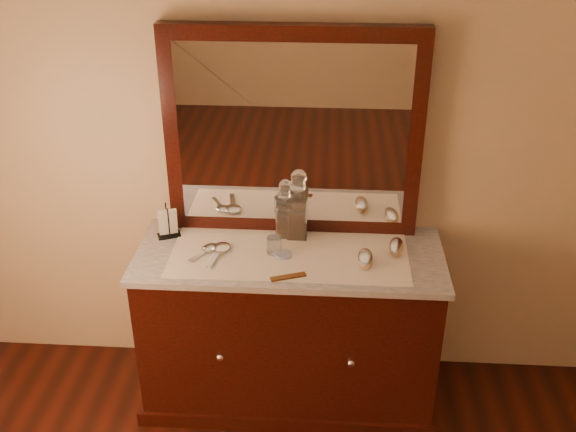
% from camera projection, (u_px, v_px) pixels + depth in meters
% --- Properties ---
extents(dresser_cabinet, '(1.40, 0.55, 0.82)m').
position_uv_depth(dresser_cabinet, '(289.00, 329.00, 3.29)').
color(dresser_cabinet, black).
rests_on(dresser_cabinet, floor).
extents(dresser_plinth, '(1.46, 0.59, 0.08)m').
position_uv_depth(dresser_plinth, '(289.00, 385.00, 3.47)').
color(dresser_plinth, black).
rests_on(dresser_plinth, floor).
extents(knob_left, '(0.04, 0.04, 0.04)m').
position_uv_depth(knob_left, '(220.00, 357.00, 3.04)').
color(knob_left, silver).
rests_on(knob_left, dresser_cabinet).
extents(knob_right, '(0.04, 0.04, 0.04)m').
position_uv_depth(knob_right, '(351.00, 363.00, 3.00)').
color(knob_right, silver).
rests_on(knob_right, dresser_cabinet).
extents(marble_top, '(1.44, 0.59, 0.03)m').
position_uv_depth(marble_top, '(289.00, 256.00, 3.09)').
color(marble_top, silver).
rests_on(marble_top, dresser_cabinet).
extents(mirror_frame, '(1.20, 0.08, 1.00)m').
position_uv_depth(mirror_frame, '(293.00, 134.00, 3.07)').
color(mirror_frame, black).
rests_on(mirror_frame, marble_top).
extents(mirror_glass, '(1.06, 0.01, 0.86)m').
position_uv_depth(mirror_glass, '(292.00, 136.00, 3.04)').
color(mirror_glass, white).
rests_on(mirror_glass, marble_top).
extents(lace_runner, '(1.10, 0.45, 0.00)m').
position_uv_depth(lace_runner, '(289.00, 255.00, 3.07)').
color(lace_runner, white).
rests_on(lace_runner, marble_top).
extents(pin_dish, '(0.09, 0.09, 0.01)m').
position_uv_depth(pin_dish, '(284.00, 255.00, 3.05)').
color(pin_dish, white).
rests_on(pin_dish, lace_runner).
extents(comb, '(0.16, 0.08, 0.01)m').
position_uv_depth(comb, '(288.00, 277.00, 2.89)').
color(comb, brown).
rests_on(comb, lace_runner).
extents(napkin_rack, '(0.13, 0.10, 0.16)m').
position_uv_depth(napkin_rack, '(168.00, 224.00, 3.20)').
color(napkin_rack, black).
rests_on(napkin_rack, marble_top).
extents(decanter_left, '(0.08, 0.08, 0.26)m').
position_uv_depth(decanter_left, '(284.00, 217.00, 3.18)').
color(decanter_left, brown).
rests_on(decanter_left, lace_runner).
extents(decanter_right, '(0.09, 0.09, 0.31)m').
position_uv_depth(decanter_right, '(297.00, 214.00, 3.17)').
color(decanter_right, brown).
rests_on(decanter_right, lace_runner).
extents(brush_near, '(0.07, 0.16, 0.04)m').
position_uv_depth(brush_near, '(365.00, 259.00, 2.99)').
color(brush_near, tan).
rests_on(brush_near, lace_runner).
extents(brush_far, '(0.08, 0.16, 0.04)m').
position_uv_depth(brush_far, '(396.00, 247.00, 3.09)').
color(brush_far, tan).
rests_on(brush_far, lace_runner).
extents(hand_mirror_outer, '(0.14, 0.19, 0.02)m').
position_uv_depth(hand_mirror_outer, '(208.00, 249.00, 3.09)').
color(hand_mirror_outer, silver).
rests_on(hand_mirror_outer, lace_runner).
extents(hand_mirror_inner, '(0.11, 0.23, 0.02)m').
position_uv_depth(hand_mirror_inner, '(220.00, 250.00, 3.09)').
color(hand_mirror_inner, silver).
rests_on(hand_mirror_inner, lace_runner).
extents(tumblers, '(0.07, 0.07, 0.08)m').
position_uv_depth(tumblers, '(274.00, 245.00, 3.07)').
color(tumblers, white).
rests_on(tumblers, lace_runner).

